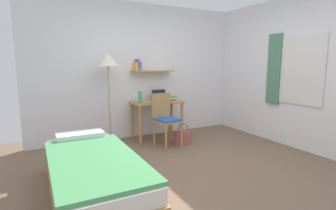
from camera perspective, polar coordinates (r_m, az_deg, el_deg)
name	(u,v)px	position (r m, az deg, el deg)	size (l,w,h in m)	color
ground_plane	(200,169)	(3.74, 7.05, -13.82)	(5.28, 5.28, 0.00)	brown
wall_back	(144,71)	(5.24, -5.36, 7.37)	(4.40, 0.27, 2.60)	white
wall_right	(302,73)	(4.90, 27.33, 6.33)	(0.10, 4.40, 2.60)	white
bed	(93,176)	(3.05, -16.11, -14.64)	(0.87, 2.01, 0.54)	#B2844C
desk	(157,109)	(5.07, -2.43, -0.83)	(0.97, 0.53, 0.73)	#B2844C
desk_chair	(166,117)	(4.63, -0.54, -2.70)	(0.47, 0.48, 0.93)	#B2844C
standing_lamp	(108,65)	(4.70, -13.03, 8.57)	(0.38, 0.38, 1.63)	#B2A893
laptop	(160,98)	(5.16, -1.74, 1.59)	(0.30, 0.23, 0.21)	black
water_bottle	(140,97)	(4.82, -6.18, 1.65)	(0.07, 0.07, 0.21)	#42A87F
book_stack	(170,98)	(5.22, 0.54, 1.57)	(0.19, 0.24, 0.08)	#D13D38
handbag	(183,137)	(4.76, 3.24, -7.07)	(0.30, 0.13, 0.39)	#99564C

